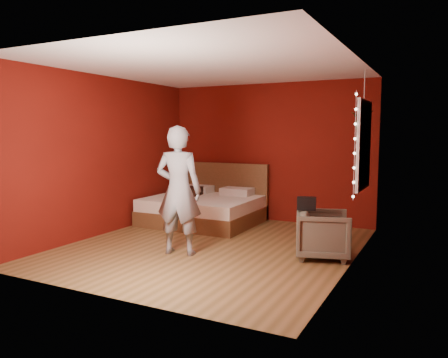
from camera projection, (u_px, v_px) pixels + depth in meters
floor at (212, 246)px, 6.45m from camera, size 4.50×4.50×0.00m
room_walls at (212, 132)px, 6.28m from camera, size 4.04×4.54×2.62m
window at (364, 145)px, 6.21m from camera, size 0.05×0.97×1.27m
fairy_lights at (355, 146)px, 5.75m from camera, size 0.04×0.04×1.45m
bed at (205, 208)px, 8.15m from camera, size 1.95×1.66×1.07m
person at (179, 191)px, 5.97m from camera, size 0.72×0.54×1.77m
armchair at (323, 234)px, 5.84m from camera, size 0.87×0.86×0.64m
handbag at (307, 203)px, 5.88m from camera, size 0.27×0.18×0.18m
throw_pillow at (190, 191)px, 8.35m from camera, size 0.48×0.48×0.15m
hanging_plant at (363, 119)px, 6.59m from camera, size 0.38×0.34×0.90m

